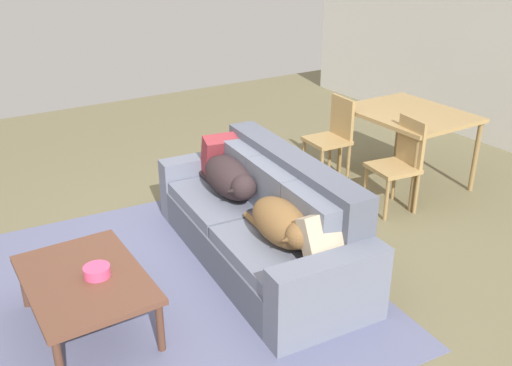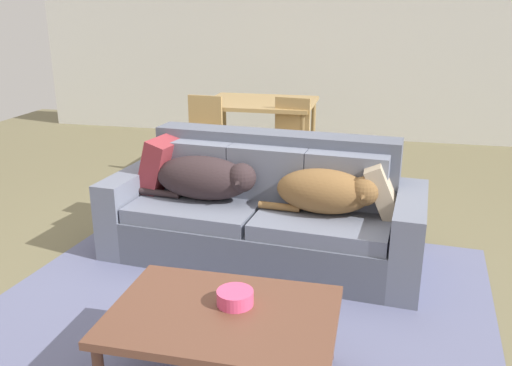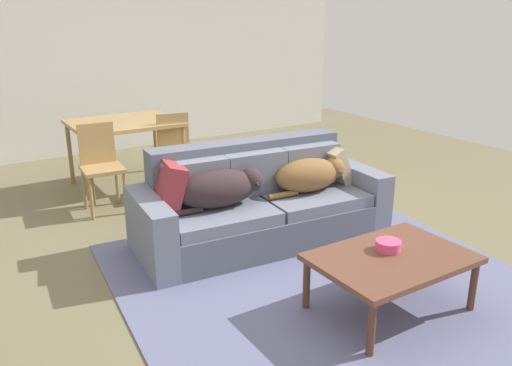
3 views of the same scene
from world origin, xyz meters
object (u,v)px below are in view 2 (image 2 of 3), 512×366
at_px(couch, 265,212).
at_px(dining_chair_near_right, 289,139).
at_px(bowl_on_coffee_table, 235,298).
at_px(dining_chair_near_left, 202,136).
at_px(dog_on_right_cushion, 327,191).
at_px(dining_table, 260,108).
at_px(dog_on_left_cushion, 206,178).
at_px(throw_pillow_by_right_arm, 383,188).
at_px(coffee_table, 223,320).
at_px(throw_pillow_by_left_arm, 164,164).

xyz_separation_m(couch, dining_chair_near_right, (-0.09, 1.58, 0.16)).
relative_size(bowl_on_coffee_table, dining_chair_near_left, 0.19).
bearing_deg(dog_on_right_cushion, dining_table, 117.99).
xyz_separation_m(dining_chair_near_left, dining_chair_near_right, (0.88, 0.09, -0.01)).
distance_m(dog_on_right_cushion, dining_chair_near_right, 1.81).
relative_size(dining_table, dining_chair_near_left, 1.30).
height_order(dog_on_left_cushion, throw_pillow_by_right_arm, throw_pillow_by_right_arm).
height_order(coffee_table, dining_chair_near_right, dining_chair_near_right).
distance_m(throw_pillow_by_left_arm, bowl_on_coffee_table, 1.81).
xyz_separation_m(dog_on_right_cushion, bowl_on_coffee_table, (-0.30, -1.26, -0.13)).
xyz_separation_m(couch, coffee_table, (0.12, -1.48, 0.04)).
xyz_separation_m(throw_pillow_by_left_arm, dining_chair_near_left, (-0.16, 1.38, -0.10)).
distance_m(dining_chair_near_left, dining_chair_near_right, 0.88).
height_order(throw_pillow_by_right_arm, coffee_table, throw_pillow_by_right_arm).
bearing_deg(dog_on_left_cushion, throw_pillow_by_right_arm, 6.46).
bearing_deg(dining_chair_near_left, coffee_table, -65.91).
distance_m(dog_on_right_cushion, throw_pillow_by_right_arm, 0.38).
distance_m(bowl_on_coffee_table, dining_table, 3.58).
relative_size(dining_chair_near_left, dining_chair_near_right, 1.00).
relative_size(bowl_on_coffee_table, dining_chair_near_right, 0.20).
bearing_deg(dining_table, throw_pillow_by_left_arm, -98.78).
bearing_deg(dog_on_left_cushion, dining_table, 97.11).
distance_m(dining_table, dining_chair_near_left, 0.80).
distance_m(dog_on_left_cushion, bowl_on_coffee_table, 1.47).
bearing_deg(dog_on_right_cushion, bowl_on_coffee_table, -98.61).
xyz_separation_m(coffee_table, dining_chair_near_right, (-0.21, 3.06, 0.13)).
xyz_separation_m(dog_on_right_cushion, dining_table, (-0.96, 2.24, 0.13)).
bearing_deg(dog_on_right_cushion, throw_pillow_by_right_arm, 22.36).
relative_size(dog_on_left_cushion, throw_pillow_by_right_arm, 2.44).
xyz_separation_m(throw_pillow_by_left_arm, throw_pillow_by_right_arm, (1.63, -0.14, -0.02)).
height_order(throw_pillow_by_left_arm, dining_chair_near_right, dining_chair_near_right).
height_order(dog_on_right_cushion, dining_chair_near_left, dining_chair_near_left).
xyz_separation_m(dog_on_left_cushion, throw_pillow_by_left_arm, (-0.40, 0.17, 0.03)).
bearing_deg(dog_on_right_cushion, dining_chair_near_left, 136.02).
bearing_deg(dining_table, couch, -76.55).
distance_m(throw_pillow_by_left_arm, coffee_table, 1.86).
relative_size(coffee_table, dining_chair_near_right, 1.17).
distance_m(couch, dining_chair_near_right, 1.59).
distance_m(dining_table, dining_chair_near_right, 0.70).
bearing_deg(dining_chair_near_left, dog_on_right_cushion, -44.82).
bearing_deg(dining_chair_near_right, bowl_on_coffee_table, -77.16).
distance_m(throw_pillow_by_right_arm, coffee_table, 1.63).
relative_size(couch, throw_pillow_by_left_arm, 5.50).
xyz_separation_m(dog_on_left_cushion, dining_chair_near_left, (-0.55, 1.55, -0.07)).
relative_size(throw_pillow_by_right_arm, dining_chair_near_right, 0.41).
xyz_separation_m(dining_table, dining_chair_near_left, (-0.47, -0.61, -0.20)).
distance_m(dog_on_right_cushion, throw_pillow_by_left_arm, 1.29).
xyz_separation_m(dog_on_left_cushion, dining_chair_near_right, (0.32, 1.64, -0.08)).
bearing_deg(dining_chair_near_right, coffee_table, -77.99).
distance_m(throw_pillow_by_right_arm, dining_table, 2.51).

